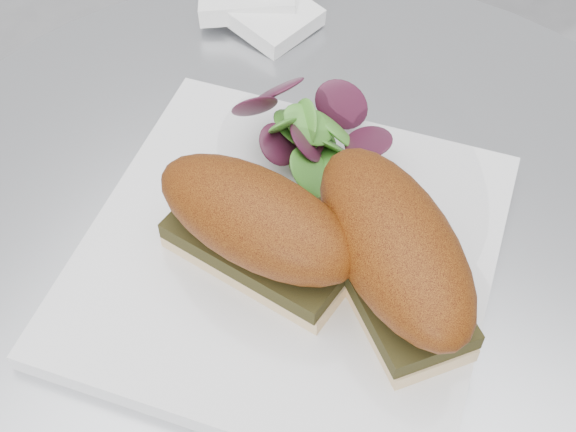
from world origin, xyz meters
The scene contains 6 objects.
table centered at (0.00, 0.00, 0.49)m, with size 0.70×0.70×0.73m.
plate centered at (-0.01, -0.02, 0.74)m, with size 0.29×0.29×0.02m, color silver.
sandwich_left centered at (-0.02, -0.04, 0.79)m, with size 0.16×0.08×0.08m.
sandwich_right centered at (0.07, -0.01, 0.79)m, with size 0.18×0.17×0.08m.
salad centered at (-0.04, 0.07, 0.77)m, with size 0.10×0.10×0.05m, color #519631, non-canonical shape.
napkin centered at (-0.17, 0.23, 0.74)m, with size 0.12×0.12×0.02m, color white, non-canonical shape.
Camera 1 is at (0.16, -0.32, 1.21)m, focal length 50.00 mm.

